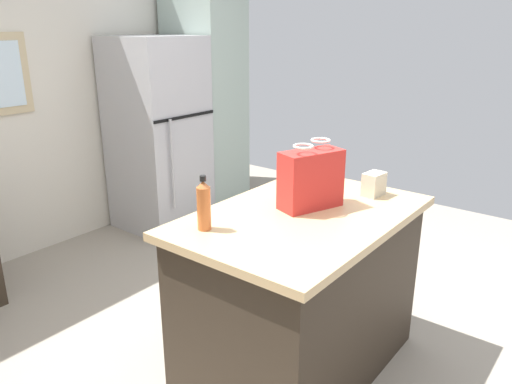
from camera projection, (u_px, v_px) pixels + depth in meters
name	position (u px, v px, depth m)	size (l,w,h in m)	color
ground	(292.00, 347.00, 2.97)	(6.01, 6.01, 0.00)	#9E9384
back_wall	(38.00, 94.00, 4.02)	(4.99, 0.13, 2.56)	silver
kitchen_island	(300.00, 292.00, 2.68)	(1.33, 0.88, 0.92)	#33281E
refrigerator	(158.00, 135.00, 4.54)	(0.71, 0.75, 1.73)	#B7B7BC
tall_cabinet	(206.00, 103.00, 4.94)	(0.53, 0.67, 2.15)	#9EB2A8
shopping_bag	(311.00, 179.00, 2.56)	(0.36, 0.25, 0.35)	red
small_box	(374.00, 184.00, 2.77)	(0.13, 0.09, 0.13)	beige
bottle	(204.00, 205.00, 2.30)	(0.06, 0.06, 0.26)	#C66633
ear_defenders	(294.00, 183.00, 2.94)	(0.21, 0.21, 0.06)	black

